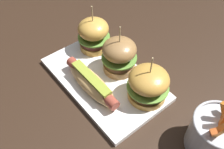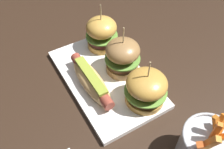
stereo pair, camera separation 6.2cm
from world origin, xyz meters
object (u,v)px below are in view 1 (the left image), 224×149
(slider_right, at_px, (148,84))
(fries_bucket, at_px, (215,134))
(slider_center, at_px, (119,55))
(platter_main, at_px, (104,79))
(slider_left, at_px, (94,34))
(hot_dog, at_px, (91,83))

(slider_right, distance_m, fries_bucket, 0.18)
(slider_center, height_order, slider_right, slider_center)
(platter_main, distance_m, slider_left, 0.14)
(platter_main, bearing_deg, slider_left, 155.48)
(slider_left, distance_m, fries_bucket, 0.41)
(slider_right, bearing_deg, fries_bucket, 6.36)
(slider_left, bearing_deg, hot_dog, -38.88)
(hot_dog, distance_m, slider_right, 0.14)
(platter_main, xyz_separation_m, slider_right, (0.11, 0.04, 0.05))
(platter_main, relative_size, slider_center, 2.35)
(hot_dog, distance_m, slider_center, 0.10)
(fries_bucket, bearing_deg, platter_main, -167.63)
(platter_main, bearing_deg, slider_right, 21.11)
(slider_left, bearing_deg, slider_right, -1.72)
(platter_main, xyz_separation_m, slider_center, (-0.00, 0.05, 0.06))
(slider_center, bearing_deg, slider_right, -3.44)
(slider_left, height_order, slider_center, slider_center)
(slider_left, xyz_separation_m, slider_right, (0.23, -0.01, -0.00))
(platter_main, xyz_separation_m, slider_left, (-0.11, 0.05, 0.06))
(slider_left, bearing_deg, platter_main, -24.52)
(slider_center, height_order, fries_bucket, slider_center)
(slider_left, bearing_deg, slider_center, 0.12)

